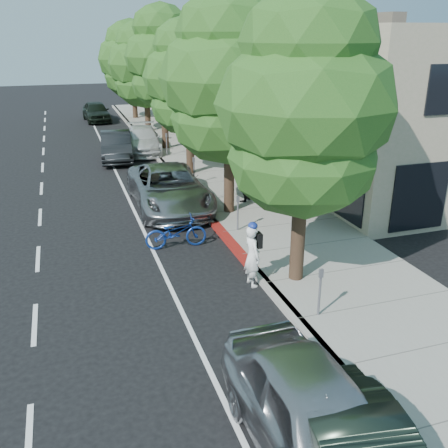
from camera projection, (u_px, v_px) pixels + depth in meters
name	position (u px, v px, depth m)	size (l,w,h in m)	color
ground	(242.00, 258.00, 15.89)	(120.00, 120.00, 0.00)	black
sidewalk	(230.00, 182.00, 23.62)	(4.60, 56.00, 0.15)	gray
curb	(183.00, 187.00, 22.96)	(0.30, 56.00, 0.15)	#9E998E
curb_red_segment	(232.00, 244.00, 16.75)	(0.32, 4.00, 0.15)	maroon
storefront_building	(285.00, 83.00, 33.37)	(10.00, 36.00, 7.00)	#BCA690
street_tree_0	(305.00, 109.00, 12.60)	(4.66, 4.66, 7.91)	black
street_tree_1	(229.00, 81.00, 17.86)	(5.13, 5.13, 8.29)	black
street_tree_2	(188.00, 79.00, 23.33)	(4.33, 4.33, 7.48)	black
street_tree_3	(162.00, 59.00, 28.42)	(4.35, 4.35, 8.32)	black
street_tree_4	(145.00, 65.00, 33.99)	(5.11, 5.11, 7.63)	black
street_tree_5	(132.00, 60.00, 39.30)	(5.38, 5.38, 7.74)	black
cyclist	(252.00, 256.00, 13.93)	(0.65, 0.43, 1.79)	white
bicycle	(176.00, 232.00, 16.51)	(0.71, 2.05, 1.08)	navy
silver_suv	(169.00, 188.00, 20.13)	(2.78, 6.04, 1.68)	#98989C
dark_sedan	(116.00, 146.00, 27.83)	(1.63, 4.68, 1.54)	black
white_pickup	(143.00, 140.00, 29.58)	(2.05, 5.05, 1.46)	silver
dark_suv_far	(96.00, 112.00, 39.79)	(1.83, 4.55, 1.55)	black
near_car_a	(316.00, 421.00, 8.10)	(1.99, 4.94, 1.68)	#ABAAAF
pedestrian	(243.00, 182.00, 20.50)	(0.80, 0.63, 1.65)	black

